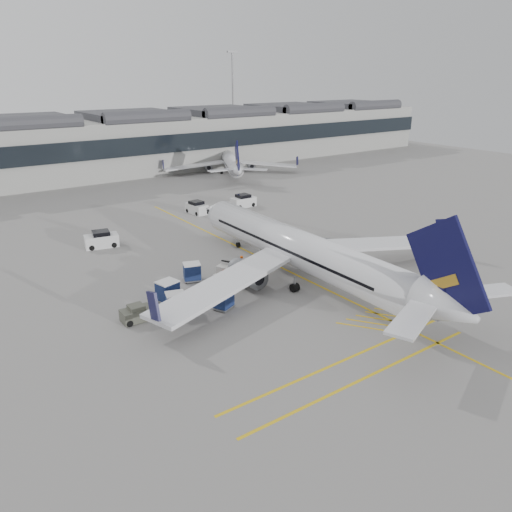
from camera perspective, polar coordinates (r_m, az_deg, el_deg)
ground at (r=43.77m, az=-1.39°, el=-7.05°), size 220.00×220.00×0.00m
terminal at (r=107.35m, az=-23.99°, el=11.07°), size 200.00×20.45×12.40m
light_masts at (r=120.09m, az=-26.90°, el=15.49°), size 113.00×0.60×25.45m
apron_markings at (r=56.53m, az=1.30°, el=-0.55°), size 0.25×60.00×0.01m
airliner_main at (r=50.57m, az=5.45°, el=0.57°), size 36.62×40.01×10.64m
airliner_far at (r=107.82m, az=-2.97°, el=10.79°), size 26.13×28.82×8.35m
belt_loader at (r=52.01m, az=-3.07°, el=-1.80°), size 4.92×3.20×1.97m
baggage_cart_a at (r=45.01m, az=-3.73°, el=-4.92°), size 2.13×1.98×1.80m
baggage_cart_b at (r=51.19m, az=-7.32°, el=-1.77°), size 2.22×2.02×1.91m
baggage_cart_c at (r=44.80m, az=-9.17°, el=-5.23°), size 2.11×1.90×1.86m
baggage_cart_d at (r=46.96m, az=-10.07°, el=-3.92°), size 2.24×1.98×2.03m
ramp_agent_a at (r=52.97m, az=-1.60°, el=-0.93°), size 0.79×0.82×1.89m
ramp_agent_b at (r=50.03m, az=-3.69°, el=-2.44°), size 0.96×0.86×1.63m
pushback_tug at (r=44.18m, az=-13.48°, el=-6.43°), size 2.62×1.64×1.46m
safety_cone_nose at (r=66.52m, az=-2.71°, el=2.91°), size 0.41×0.41×0.57m
safety_cone_engine at (r=53.71m, az=7.30°, el=-1.62°), size 0.32×0.32×0.44m
service_van_left at (r=63.67m, az=-17.24°, el=1.78°), size 4.25×2.71×2.02m
service_van_mid at (r=76.28m, az=-6.81°, el=5.49°), size 2.24×3.87×1.90m
service_van_right at (r=79.57m, az=-1.47°, el=6.28°), size 3.94×2.04×2.01m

